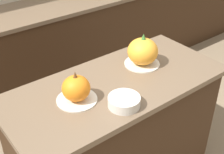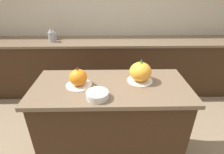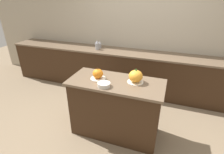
{
  "view_description": "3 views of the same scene",
  "coord_description": "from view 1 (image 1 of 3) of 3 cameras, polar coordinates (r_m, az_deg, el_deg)",
  "views": [
    {
      "loc": [
        -0.94,
        -1.17,
        1.91
      ],
      "look_at": [
        -0.07,
        -0.04,
        0.99
      ],
      "focal_mm": 50.0,
      "sensor_mm": 36.0,
      "label": 1
    },
    {
      "loc": [
        -0.01,
        -1.29,
        1.66
      ],
      "look_at": [
        0.01,
        0.04,
        0.96
      ],
      "focal_mm": 28.0,
      "sensor_mm": 36.0,
      "label": 2
    },
    {
      "loc": [
        0.68,
        -2.06,
        2.01
      ],
      "look_at": [
        -0.07,
        0.05,
        0.94
      ],
      "focal_mm": 28.0,
      "sensor_mm": 36.0,
      "label": 3
    }
  ],
  "objects": [
    {
      "name": "pumpkin_cake_right",
      "position": [
        1.95,
        5.63,
        4.56
      ],
      "size": [
        0.22,
        0.22,
        0.21
      ],
      "color": "silver",
      "rests_on": "kitchen_island"
    },
    {
      "name": "back_counter",
      "position": [
        3.1,
        -15.6,
        3.4
      ],
      "size": [
        6.0,
        0.6,
        0.9
      ],
      "color": "#382314",
      "rests_on": "ground_plane"
    },
    {
      "name": "mixing_bowl",
      "position": [
        1.62,
        2.23,
        -4.5
      ],
      "size": [
        0.17,
        0.17,
        0.05
      ],
      "color": "beige",
      "rests_on": "kitchen_island"
    },
    {
      "name": "kitchen_island",
      "position": [
        2.09,
        0.76,
        -11.37
      ],
      "size": [
        1.35,
        0.61,
        0.91
      ],
      "color": "#382314",
      "rests_on": "ground_plane"
    },
    {
      "name": "pumpkin_cake_left",
      "position": [
        1.64,
        -6.62,
        -2.22
      ],
      "size": [
        0.22,
        0.22,
        0.18
      ],
      "color": "silver",
      "rests_on": "kitchen_island"
    }
  ]
}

